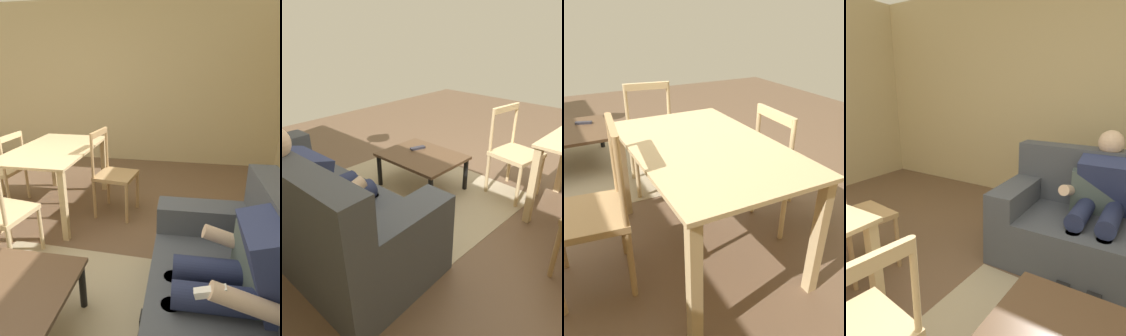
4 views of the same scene
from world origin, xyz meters
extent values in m
plane|color=brown|center=(0.00, 0.00, 0.00)|extent=(8.14, 8.14, 0.00)
cube|color=#C8B586|center=(-3.07, 0.00, 1.34)|extent=(0.12, 5.89, 2.67)
cube|color=#474C56|center=(-0.07, 1.66, 0.52)|extent=(0.26, 0.87, 0.21)
cube|color=#4E5E5C|center=(0.55, 1.85, 0.60)|extent=(0.42, 0.22, 0.36)
cube|color=navy|center=(0.61, 1.90, 0.65)|extent=(0.41, 0.36, 0.53)
cylinder|color=navy|center=(0.50, 1.60, 0.49)|extent=(0.16, 0.44, 0.15)
cylinder|color=beige|center=(0.51, 1.38, 0.21)|extent=(0.11, 0.11, 0.42)
cube|color=black|center=(0.51, 1.30, 0.04)|extent=(0.11, 0.24, 0.08)
cylinder|color=navy|center=(0.72, 1.61, 0.49)|extent=(0.16, 0.44, 0.15)
cylinder|color=beige|center=(0.73, 1.39, 0.21)|extent=(0.11, 0.11, 0.42)
cylinder|color=beige|center=(0.36, 1.72, 0.62)|extent=(0.10, 0.35, 0.19)
cylinder|color=beige|center=(0.86, 1.73, 0.62)|extent=(0.10, 0.35, 0.19)
cube|color=white|center=(0.86, 1.57, 0.66)|extent=(0.04, 0.15, 0.08)
cube|color=brown|center=(0.81, 0.48, 0.37)|extent=(0.83, 0.65, 0.03)
cylinder|color=black|center=(0.44, 0.19, 0.18)|extent=(0.05, 0.05, 0.36)
cylinder|color=black|center=(0.44, 0.76, 0.18)|extent=(0.05, 0.05, 0.36)
cube|color=#D1B27F|center=(-0.96, -0.08, 0.74)|extent=(1.37, 0.84, 0.02)
cube|color=#D1B27F|center=(-1.59, -0.45, 0.37)|extent=(0.06, 0.06, 0.73)
cube|color=#D1B27F|center=(-1.59, 0.29, 0.37)|extent=(0.06, 0.06, 0.73)
cube|color=#D1B27F|center=(-0.33, 0.29, 0.37)|extent=(0.06, 0.06, 0.73)
cube|color=tan|center=(-0.96, 0.64, 0.47)|extent=(0.47, 0.47, 0.04)
cylinder|color=tan|center=(-0.75, 0.81, 0.23)|extent=(0.04, 0.04, 0.47)
cylinder|color=tan|center=(-1.13, 0.85, 0.23)|extent=(0.04, 0.04, 0.47)
cylinder|color=tan|center=(-0.80, 0.43, 0.23)|extent=(0.04, 0.04, 0.47)
cylinder|color=tan|center=(-1.17, 0.47, 0.23)|extent=(0.04, 0.04, 0.47)
cylinder|color=tan|center=(-0.80, 0.43, 0.72)|extent=(0.03, 0.03, 0.51)
cylinder|color=tan|center=(-1.17, 0.47, 0.72)|extent=(0.03, 0.03, 0.51)
cube|color=tan|center=(-0.98, 0.45, 0.95)|extent=(0.38, 0.08, 0.06)
cube|color=#D1B27F|center=(0.02, -0.08, 0.45)|extent=(0.48, 0.48, 0.04)
cylinder|color=#D1B27F|center=(-0.14, 0.14, 0.22)|extent=(0.04, 0.04, 0.45)
cylinder|color=#D1B27F|center=(-0.19, -0.24, 0.22)|extent=(0.04, 0.04, 0.45)
cylinder|color=#D1B27F|center=(0.24, 0.08, 0.22)|extent=(0.04, 0.04, 0.45)
cylinder|color=#D1B27F|center=(0.24, 0.08, 0.68)|extent=(0.03, 0.03, 0.46)
cube|color=#D1B27F|center=(-0.96, -0.80, 0.44)|extent=(0.44, 0.44, 0.04)
cylinder|color=#D1B27F|center=(-1.16, -0.98, 0.22)|extent=(0.04, 0.04, 0.44)
cylinder|color=#D1B27F|center=(-1.14, -0.60, 0.22)|extent=(0.04, 0.04, 0.44)
cylinder|color=#D1B27F|center=(-0.76, -0.62, 0.22)|extent=(0.04, 0.04, 0.44)
cylinder|color=#D1B27F|center=(-1.14, -0.60, 0.66)|extent=(0.03, 0.03, 0.46)
cylinder|color=#D1B27F|center=(-0.76, -0.62, 0.66)|extent=(0.03, 0.03, 0.46)
cube|color=#D1B27F|center=(-0.95, -0.61, 0.86)|extent=(0.38, 0.05, 0.06)
camera|label=1|loc=(1.93, 1.44, 1.62)|focal=30.26mm
camera|label=2|loc=(-1.15, 2.59, 1.63)|focal=31.71mm
camera|label=3|loc=(-2.55, 0.73, 1.48)|focal=34.33mm
camera|label=4|loc=(1.03, -0.62, 1.48)|focal=31.50mm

